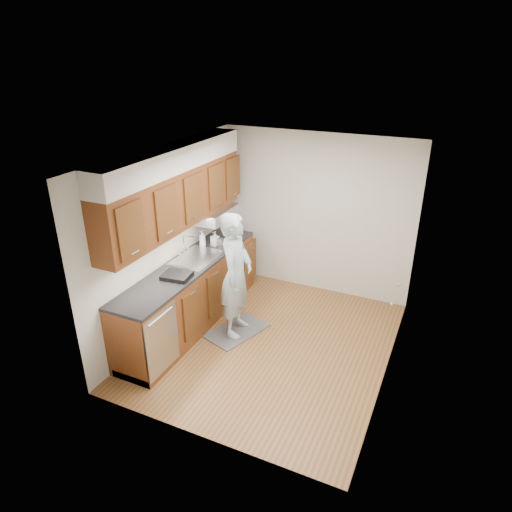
# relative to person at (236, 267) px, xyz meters

# --- Properties ---
(floor) EXTENTS (3.50, 3.50, 0.00)m
(floor) POSITION_rel_person_xyz_m (0.53, -0.08, -0.99)
(floor) COLOR brown
(floor) RESTS_ON ground
(ceiling) EXTENTS (3.50, 3.50, 0.00)m
(ceiling) POSITION_rel_person_xyz_m (0.53, -0.08, 1.51)
(ceiling) COLOR white
(ceiling) RESTS_ON wall_left
(wall_left) EXTENTS (0.02, 3.50, 2.50)m
(wall_left) POSITION_rel_person_xyz_m (-0.97, -0.08, 0.26)
(wall_left) COLOR beige
(wall_left) RESTS_ON floor
(wall_right) EXTENTS (0.02, 3.50, 2.50)m
(wall_right) POSITION_rel_person_xyz_m (2.03, -0.08, 0.26)
(wall_right) COLOR beige
(wall_right) RESTS_ON floor
(wall_back) EXTENTS (3.00, 0.02, 2.50)m
(wall_back) POSITION_rel_person_xyz_m (0.53, 1.67, 0.26)
(wall_back) COLOR beige
(wall_back) RESTS_ON floor
(counter) EXTENTS (0.64, 2.80, 1.30)m
(counter) POSITION_rel_person_xyz_m (-0.67, -0.08, -0.50)
(counter) COLOR brown
(counter) RESTS_ON floor
(upper_cabinets) EXTENTS (0.47, 2.80, 1.21)m
(upper_cabinets) POSITION_rel_person_xyz_m (-0.80, -0.03, 0.96)
(upper_cabinets) COLOR brown
(upper_cabinets) RESTS_ON wall_left
(closet_door) EXTENTS (0.02, 1.22, 2.05)m
(closet_door) POSITION_rel_person_xyz_m (2.02, 0.22, 0.03)
(closet_door) COLOR white
(closet_door) RESTS_ON wall_right
(floor_mat) EXTENTS (0.75, 0.97, 0.02)m
(floor_mat) POSITION_rel_person_xyz_m (0.00, 0.00, -0.98)
(floor_mat) COLOR #575759
(floor_mat) RESTS_ON floor
(person) EXTENTS (0.55, 0.75, 1.95)m
(person) POSITION_rel_person_xyz_m (0.00, 0.00, 0.00)
(person) COLOR #9BB1BC
(person) RESTS_ON floor_mat
(soap_bottle_a) EXTENTS (0.10, 0.10, 0.25)m
(soap_bottle_a) POSITION_rel_person_xyz_m (-0.80, 0.51, 0.07)
(soap_bottle_a) COLOR silver
(soap_bottle_a) RESTS_ON counter
(soap_bottle_b) EXTENTS (0.12, 0.12, 0.22)m
(soap_bottle_b) POSITION_rel_person_xyz_m (-0.66, 0.62, 0.06)
(soap_bottle_b) COLOR silver
(soap_bottle_b) RESTS_ON counter
(soap_bottle_c) EXTENTS (0.15, 0.15, 0.15)m
(soap_bottle_c) POSITION_rel_person_xyz_m (-0.70, 0.70, 0.02)
(soap_bottle_c) COLOR silver
(soap_bottle_c) RESTS_ON counter
(steel_can) EXTENTS (0.09, 0.09, 0.13)m
(steel_can) POSITION_rel_person_xyz_m (-0.56, 0.61, 0.02)
(steel_can) COLOR #A5A5AA
(steel_can) RESTS_ON counter
(dish_rack) EXTENTS (0.38, 0.33, 0.05)m
(dish_rack) POSITION_rel_person_xyz_m (-0.59, -0.48, -0.02)
(dish_rack) COLOR black
(dish_rack) RESTS_ON counter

